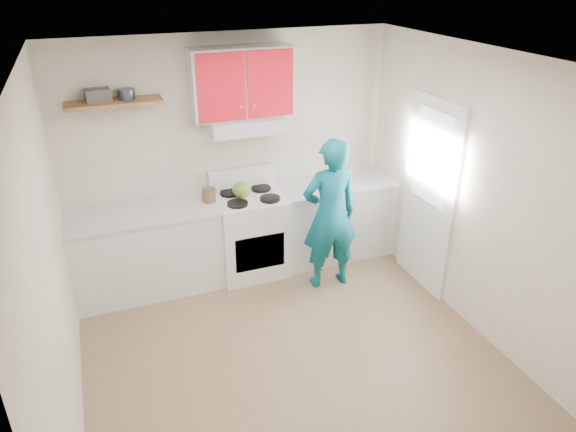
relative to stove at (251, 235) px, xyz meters
name	(u,v)px	position (x,y,z in m)	size (l,w,h in m)	color
floor	(294,358)	(-0.10, -1.57, -0.46)	(3.80, 3.80, 0.00)	brown
ceiling	(296,63)	(-0.10, -1.57, 2.14)	(3.60, 3.80, 0.04)	white
back_wall	(231,155)	(-0.10, 0.32, 0.84)	(3.60, 0.04, 2.60)	beige
front_wall	(438,397)	(-0.10, -3.47, 0.84)	(3.60, 0.04, 2.60)	beige
left_wall	(51,274)	(-1.90, -1.57, 0.84)	(0.04, 3.80, 2.60)	beige
right_wall	(480,197)	(1.70, -1.57, 0.84)	(0.04, 3.80, 2.60)	beige
door	(429,196)	(1.68, -0.88, 0.56)	(0.05, 0.85, 2.05)	white
door_glass	(432,158)	(1.65, -0.88, 0.99)	(0.01, 0.55, 0.95)	white
counter_left	(147,253)	(-1.14, 0.02, -0.01)	(1.52, 0.60, 0.90)	silver
counter_right	(334,220)	(1.04, 0.02, -0.01)	(1.32, 0.60, 0.90)	silver
stove	(251,235)	(0.00, 0.00, 0.00)	(0.76, 0.65, 0.92)	white
range_hood	(244,125)	(0.00, 0.10, 1.24)	(0.76, 0.44, 0.15)	silver
upper_cabinets	(241,82)	(0.00, 0.16, 1.66)	(1.02, 0.33, 0.70)	red
shelf	(114,103)	(-1.25, 0.18, 1.56)	(0.90, 0.30, 0.04)	brown
books	(98,95)	(-1.38, 0.20, 1.64)	(0.23, 0.16, 0.12)	#483F43
tin	(126,94)	(-1.12, 0.20, 1.63)	(0.16, 0.16, 0.10)	#333D4C
kettle	(241,190)	(-0.08, 0.04, 0.54)	(0.20, 0.20, 0.17)	olive
crock	(209,196)	(-0.44, 0.04, 0.52)	(0.14, 0.14, 0.17)	brown
cutting_board	(304,191)	(0.62, -0.02, 0.45)	(0.27, 0.20, 0.02)	olive
silicone_mat	(357,184)	(1.27, -0.05, 0.44)	(0.27, 0.22, 0.01)	#AF1115
person	(330,215)	(0.70, -0.55, 0.37)	(0.61, 0.40, 1.67)	#0C5C6C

